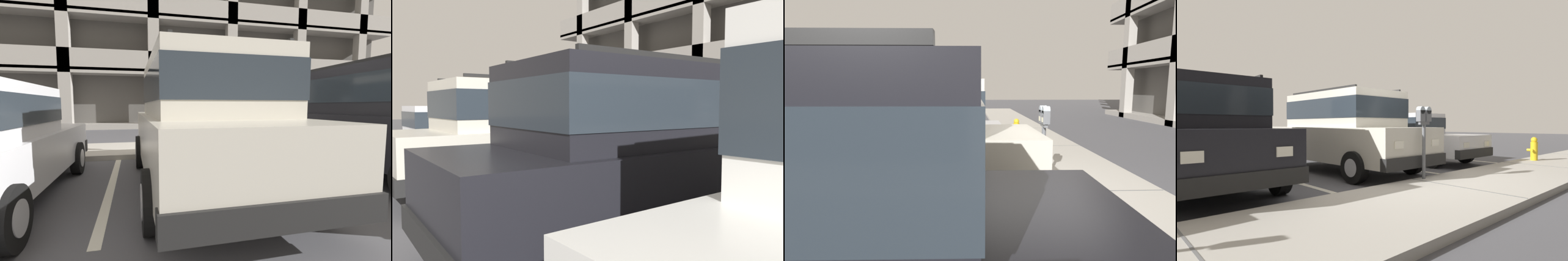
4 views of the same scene
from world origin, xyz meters
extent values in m
cube|color=#4C4C51|center=(0.00, 0.00, -0.05)|extent=(80.00, 80.00, 0.10)
cube|color=#ADA89E|center=(0.00, 1.30, 0.06)|extent=(40.00, 2.20, 0.12)
cube|color=#606060|center=(-4.00, 1.30, 0.12)|extent=(0.03, 2.16, 0.00)
cube|color=#606060|center=(0.00, 1.30, 0.12)|extent=(0.03, 2.16, 0.00)
cube|color=#606060|center=(4.00, 1.30, 0.12)|extent=(0.03, 2.16, 0.00)
cube|color=silver|center=(-1.54, -1.40, 0.00)|extent=(0.12, 4.80, 0.01)
cube|color=silver|center=(1.54, -1.40, 0.00)|extent=(0.12, 4.80, 0.01)
cube|color=beige|center=(-0.13, -2.12, 0.73)|extent=(1.89, 4.72, 0.80)
cube|color=beige|center=(-0.13, -2.17, 1.55)|extent=(1.65, 2.93, 0.84)
cube|color=#232B33|center=(-0.13, -2.17, 1.57)|extent=(1.68, 2.96, 0.46)
cube|color=black|center=(-0.15, 0.19, 0.45)|extent=(1.88, 0.18, 0.24)
cube|color=black|center=(-0.10, -4.43, 0.45)|extent=(1.88, 0.18, 0.24)
cube|color=silver|center=(0.42, 0.25, 0.81)|extent=(0.24, 0.03, 0.14)
cube|color=silver|center=(-0.72, 0.23, 0.81)|extent=(0.24, 0.03, 0.14)
cylinder|color=black|center=(0.76, -0.65, 0.33)|extent=(0.21, 0.66, 0.66)
cylinder|color=#B2B2B7|center=(0.76, -0.65, 0.33)|extent=(0.22, 0.37, 0.36)
cylinder|color=black|center=(-1.05, -0.67, 0.33)|extent=(0.21, 0.66, 0.66)
cylinder|color=#B2B2B7|center=(-1.05, -0.67, 0.33)|extent=(0.22, 0.37, 0.36)
cylinder|color=black|center=(0.79, -3.57, 0.33)|extent=(0.21, 0.66, 0.66)
cylinder|color=#B2B2B7|center=(0.79, -3.57, 0.33)|extent=(0.22, 0.37, 0.36)
cylinder|color=black|center=(-1.01, -3.59, 0.33)|extent=(0.21, 0.66, 0.66)
cylinder|color=#B2B2B7|center=(-1.01, -3.59, 0.33)|extent=(0.22, 0.37, 0.36)
cube|color=black|center=(0.56, -2.16, 2.01)|extent=(0.08, 2.62, 0.05)
cube|color=black|center=(-0.82, -2.18, 2.01)|extent=(0.08, 2.62, 0.05)
cube|color=black|center=(-3.05, -0.12, 0.42)|extent=(1.74, 0.17, 0.24)
cube|color=silver|center=(-2.52, -0.07, 0.66)|extent=(0.24, 0.03, 0.14)
cube|color=silver|center=(-3.58, -0.06, 0.66)|extent=(0.24, 0.03, 0.14)
cylinder|color=black|center=(-2.22, -0.92, 0.30)|extent=(0.16, 0.60, 0.60)
cylinder|color=#B2B2B7|center=(-2.22, -0.92, 0.30)|extent=(0.18, 0.33, 0.33)
cylinder|color=black|center=(-2.24, -3.65, 0.30)|extent=(0.16, 0.60, 0.60)
cylinder|color=#B2B2B7|center=(-2.24, -3.65, 0.30)|extent=(0.18, 0.33, 0.33)
cube|color=black|center=(3.17, -2.27, 0.73)|extent=(1.91, 4.73, 0.80)
cube|color=black|center=(3.17, -2.32, 1.55)|extent=(1.66, 2.94, 0.84)
cube|color=#232B33|center=(3.17, -2.32, 1.57)|extent=(1.69, 2.96, 0.46)
cube|color=black|center=(3.20, 0.04, 0.45)|extent=(1.88, 0.19, 0.24)
cube|color=silver|center=(3.77, 0.08, 0.81)|extent=(0.24, 0.03, 0.14)
cube|color=silver|center=(2.63, 0.10, 0.81)|extent=(0.24, 0.03, 0.14)
cylinder|color=black|center=(4.09, -0.83, 0.33)|extent=(0.21, 0.66, 0.66)
cylinder|color=#B2B2B7|center=(4.09, -0.83, 0.33)|extent=(0.23, 0.37, 0.36)
cylinder|color=black|center=(2.29, -0.80, 0.33)|extent=(0.21, 0.66, 0.66)
cylinder|color=#B2B2B7|center=(2.29, -0.80, 0.33)|extent=(0.23, 0.37, 0.36)
cube|color=black|center=(2.48, -2.31, 2.01)|extent=(0.09, 2.62, 0.05)
cube|color=black|center=(6.00, -0.04, 0.45)|extent=(1.88, 0.22, 0.24)
cube|color=silver|center=(5.43, -0.01, 0.81)|extent=(0.24, 0.04, 0.14)
cylinder|color=black|center=(5.13, -0.92, 0.33)|extent=(0.22, 0.67, 0.66)
cylinder|color=#B2B2B7|center=(5.13, -0.92, 0.33)|extent=(0.23, 0.37, 0.36)
cylinder|color=#595B60|center=(-0.20, 0.35, 0.66)|extent=(0.07, 0.07, 1.07)
cube|color=#595B60|center=(-0.20, 0.35, 1.22)|extent=(0.28, 0.06, 0.06)
cube|color=#515459|center=(-0.30, 0.35, 1.36)|extent=(0.15, 0.11, 0.22)
cylinder|color=#8C99A3|center=(-0.30, 0.35, 1.47)|extent=(0.15, 0.11, 0.15)
cube|color=#B7B293|center=(-0.30, 0.29, 1.32)|extent=(0.08, 0.01, 0.08)
cube|color=#515459|center=(-0.10, 0.35, 1.36)|extent=(0.15, 0.11, 0.22)
cylinder|color=#8C99A3|center=(-0.10, 0.35, 1.47)|extent=(0.15, 0.11, 0.15)
cube|color=#B7B293|center=(-0.10, 0.29, 1.32)|extent=(0.08, 0.01, 0.08)
cylinder|color=#47474C|center=(5.98, 0.33, 0.68)|extent=(0.07, 0.07, 1.13)
cube|color=#515459|center=(5.98, 0.33, 1.42)|extent=(0.15, 0.11, 0.22)
cylinder|color=#8C99A3|center=(5.98, 0.33, 1.53)|extent=(0.15, 0.11, 0.15)
cube|color=#B7B293|center=(5.98, 0.27, 1.38)|extent=(0.08, 0.01, 0.08)
cube|color=#54514D|center=(-0.03, 14.15, 9.00)|extent=(31.36, 8.80, 18.00)
cube|color=gray|center=(-0.03, 13.55, 0.15)|extent=(32.00, 10.00, 0.30)
cube|color=gray|center=(-0.03, 13.55, 3.15)|extent=(32.00, 10.00, 0.30)
cube|color=gray|center=(-0.03, 8.65, 3.70)|extent=(32.00, 0.20, 1.10)
cube|color=gray|center=(-0.03, 13.55, 6.15)|extent=(32.00, 10.00, 0.30)
cube|color=gray|center=(-0.03, 8.65, 6.70)|extent=(32.00, 0.20, 1.10)
camera|label=1|loc=(-1.17, -6.15, 1.28)|focal=24.00mm
camera|label=2|loc=(6.31, -5.33, 1.56)|focal=35.00mm
camera|label=3|loc=(4.87, -0.91, 1.86)|focal=28.00mm
camera|label=4|loc=(4.62, 4.08, 1.18)|focal=28.00mm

